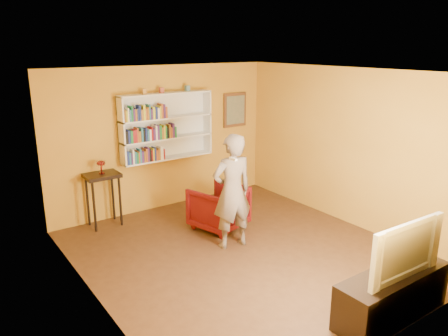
{
  "coord_description": "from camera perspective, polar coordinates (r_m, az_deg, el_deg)",
  "views": [
    {
      "loc": [
        -3.72,
        -4.75,
        3.08
      ],
      "look_at": [
        0.16,
        0.75,
        1.15
      ],
      "focal_mm": 35.0,
      "sensor_mm": 36.0,
      "label": 1
    }
  ],
  "objects": [
    {
      "name": "room_shell",
      "position": [
        6.38,
        2.69,
        -2.88
      ],
      "size": [
        5.3,
        5.8,
        2.88
      ],
      "color": "#412715",
      "rests_on": "ground"
    },
    {
      "name": "bookshelf",
      "position": [
        8.21,
        -7.68,
        5.45
      ],
      "size": [
        1.8,
        0.29,
        1.23
      ],
      "color": "white",
      "rests_on": "room_shell"
    },
    {
      "name": "books_row_lower",
      "position": [
        8.0,
        -10.36,
        1.62
      ],
      "size": [
        0.74,
        0.19,
        0.27
      ],
      "color": "navy",
      "rests_on": "bookshelf"
    },
    {
      "name": "books_row_middle",
      "position": [
        7.97,
        -9.61,
        4.43
      ],
      "size": [
        0.99,
        0.19,
        0.26
      ],
      "color": "black",
      "rests_on": "bookshelf"
    },
    {
      "name": "books_row_upper",
      "position": [
        7.87,
        -10.27,
        7.06
      ],
      "size": [
        0.82,
        0.19,
        0.27
      ],
      "color": "#98611B",
      "rests_on": "bookshelf"
    },
    {
      "name": "ornament_left",
      "position": [
        7.87,
        -10.41,
        9.8
      ],
      "size": [
        0.07,
        0.07,
        0.1
      ],
      "primitive_type": "cube",
      "color": "#C18637",
      "rests_on": "bookshelf"
    },
    {
      "name": "ornament_centre",
      "position": [
        8.02,
        -8.18,
        10.02
      ],
      "size": [
        0.07,
        0.07,
        0.1
      ],
      "primitive_type": "cube",
      "color": "#AF4C3A",
      "rests_on": "bookshelf"
    },
    {
      "name": "ornament_right",
      "position": [
        8.28,
        -4.82,
        10.33
      ],
      "size": [
        0.08,
        0.08,
        0.11
      ],
      "primitive_type": "cube",
      "color": "slate",
      "rests_on": "bookshelf"
    },
    {
      "name": "framed_painting",
      "position": [
        9.09,
        1.44,
        7.6
      ],
      "size": [
        0.55,
        0.05,
        0.7
      ],
      "color": "brown",
      "rests_on": "room_shell"
    },
    {
      "name": "console_table",
      "position": [
        7.75,
        -15.59,
        -1.88
      ],
      "size": [
        0.57,
        0.44,
        0.94
      ],
      "color": "black",
      "rests_on": "ground"
    },
    {
      "name": "ruby_lustre",
      "position": [
        7.66,
        -15.78,
        0.46
      ],
      "size": [
        0.14,
        0.14,
        0.23
      ],
      "color": "maroon",
      "rests_on": "console_table"
    },
    {
      "name": "armchair",
      "position": [
        7.49,
        -0.73,
        -5.14
      ],
      "size": [
        1.0,
        1.01,
        0.75
      ],
      "primitive_type": "imported",
      "rotation": [
        0.0,
        0.0,
        3.42
      ],
      "color": "#4B050A",
      "rests_on": "ground"
    },
    {
      "name": "person",
      "position": [
        6.66,
        1.06,
        -3.09
      ],
      "size": [
        0.71,
        0.51,
        1.8
      ],
      "primitive_type": "imported",
      "rotation": [
        0.0,
        0.0,
        3.01
      ],
      "color": "#6A5B4E",
      "rests_on": "ground"
    },
    {
      "name": "game_remote",
      "position": [
        6.22,
        1.2,
        1.19
      ],
      "size": [
        0.04,
        0.15,
        0.04
      ],
      "primitive_type": "cube",
      "color": "white",
      "rests_on": "person"
    },
    {
      "name": "tv_cabinet",
      "position": [
        5.59,
        21.09,
        -15.22
      ],
      "size": [
        1.56,
        0.47,
        0.56
      ],
      "primitive_type": "cube",
      "color": "black",
      "rests_on": "ground"
    },
    {
      "name": "television",
      "position": [
        5.31,
        21.75,
        -9.55
      ],
      "size": [
        1.16,
        0.19,
        0.66
      ],
      "primitive_type": "imported",
      "rotation": [
        0.0,
        0.0,
        -0.03
      ],
      "color": "black",
      "rests_on": "tv_cabinet"
    }
  ]
}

